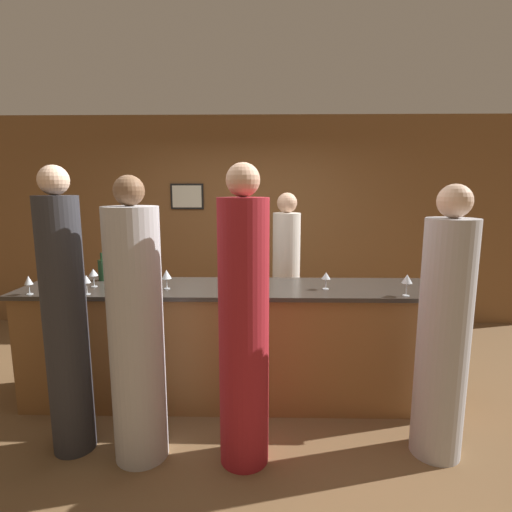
# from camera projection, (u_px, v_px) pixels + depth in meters

# --- Properties ---
(ground_plane) EXTENTS (14.00, 14.00, 0.00)m
(ground_plane) POSITION_uv_depth(u_px,v_px,m) (233.00, 397.00, 3.60)
(ground_plane) COLOR brown
(back_wall) EXTENTS (8.00, 0.08, 2.80)m
(back_wall) POSITION_uv_depth(u_px,v_px,m) (244.00, 222.00, 5.42)
(back_wall) COLOR brown
(back_wall) RESTS_ON ground_plane
(bar_counter) EXTENTS (3.60, 0.71, 1.03)m
(bar_counter) POSITION_uv_depth(u_px,v_px,m) (233.00, 343.00, 3.52)
(bar_counter) COLOR brown
(bar_counter) RESTS_ON ground_plane
(bartender) EXTENTS (0.29, 0.29, 1.82)m
(bartender) POSITION_uv_depth(u_px,v_px,m) (286.00, 283.00, 4.26)
(bartender) COLOR silver
(bartender) RESTS_ON ground_plane
(guest_0) EXTENTS (0.36, 0.36, 1.94)m
(guest_0) POSITION_uv_depth(u_px,v_px,m) (136.00, 333.00, 2.67)
(guest_0) COLOR #B2B2B7
(guest_0) RESTS_ON ground_plane
(guest_1) EXTENTS (0.29, 0.29, 2.01)m
(guest_1) POSITION_uv_depth(u_px,v_px,m) (65.00, 322.00, 2.74)
(guest_1) COLOR #2D2D33
(guest_1) RESTS_ON ground_plane
(guest_2) EXTENTS (0.33, 0.33, 2.02)m
(guest_2) POSITION_uv_depth(u_px,v_px,m) (244.00, 329.00, 2.62)
(guest_2) COLOR maroon
(guest_2) RESTS_ON ground_plane
(guest_3) EXTENTS (0.34, 0.34, 1.89)m
(guest_3) POSITION_uv_depth(u_px,v_px,m) (444.00, 334.00, 2.71)
(guest_3) COLOR #B2B2B7
(guest_3) RESTS_ON ground_plane
(wine_bottle_0) EXTENTS (0.08, 0.08, 0.26)m
(wine_bottle_0) POSITION_uv_depth(u_px,v_px,m) (102.00, 270.00, 3.64)
(wine_bottle_0) COLOR #19381E
(wine_bottle_0) RESTS_ON bar_counter
(wine_glass_0) EXTENTS (0.07, 0.07, 0.15)m
(wine_glass_0) POSITION_uv_depth(u_px,v_px,m) (28.00, 281.00, 3.16)
(wine_glass_0) COLOR silver
(wine_glass_0) RESTS_ON bar_counter
(wine_glass_1) EXTENTS (0.07, 0.07, 0.14)m
(wine_glass_1) POSITION_uv_depth(u_px,v_px,m) (326.00, 276.00, 3.32)
(wine_glass_1) COLOR silver
(wine_glass_1) RESTS_ON bar_counter
(wine_glass_2) EXTENTS (0.07, 0.07, 0.16)m
(wine_glass_2) POSITION_uv_depth(u_px,v_px,m) (86.00, 280.00, 3.16)
(wine_glass_2) COLOR silver
(wine_glass_2) RESTS_ON bar_counter
(wine_glass_3) EXTENTS (0.08, 0.08, 0.16)m
(wine_glass_3) POSITION_uv_depth(u_px,v_px,m) (166.00, 275.00, 3.33)
(wine_glass_3) COLOR silver
(wine_glass_3) RESTS_ON bar_counter
(wine_glass_4) EXTENTS (0.07, 0.07, 0.16)m
(wine_glass_4) POSITION_uv_depth(u_px,v_px,m) (152.00, 278.00, 3.18)
(wine_glass_4) COLOR silver
(wine_glass_4) RESTS_ON bar_counter
(wine_glass_5) EXTENTS (0.08, 0.08, 0.16)m
(wine_glass_5) POSITION_uv_depth(u_px,v_px,m) (93.00, 273.00, 3.40)
(wine_glass_5) COLOR silver
(wine_glass_5) RESTS_ON bar_counter
(wine_glass_6) EXTENTS (0.08, 0.08, 0.17)m
(wine_glass_6) POSITION_uv_depth(u_px,v_px,m) (407.00, 279.00, 3.11)
(wine_glass_6) COLOR silver
(wine_glass_6) RESTS_ON bar_counter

